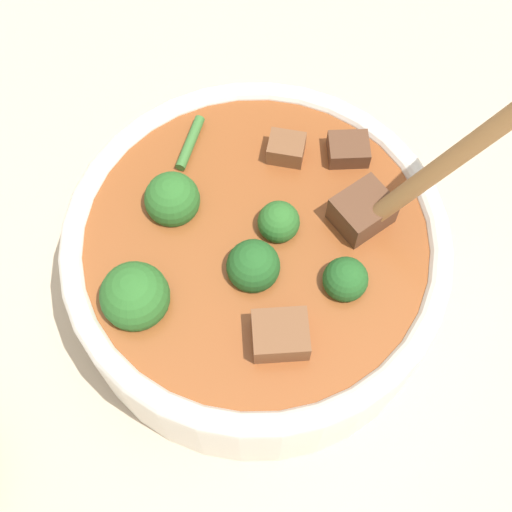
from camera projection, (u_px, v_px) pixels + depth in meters
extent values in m
plane|color=#C6B293|center=(256.00, 286.00, 0.53)|extent=(4.00, 4.00, 0.00)
cylinder|color=white|center=(256.00, 265.00, 0.50)|extent=(0.25, 0.25, 0.08)
torus|color=white|center=(256.00, 241.00, 0.46)|extent=(0.25, 0.25, 0.02)
cylinder|color=brown|center=(256.00, 257.00, 0.48)|extent=(0.23, 0.23, 0.05)
sphere|color=#235B23|center=(345.00, 279.00, 0.44)|extent=(0.03, 0.03, 0.03)
cylinder|color=#6B9956|center=(342.00, 292.00, 0.46)|extent=(0.01, 0.01, 0.01)
sphere|color=#2D6B28|center=(172.00, 199.00, 0.46)|extent=(0.04, 0.04, 0.04)
cylinder|color=#6B9956|center=(176.00, 219.00, 0.49)|extent=(0.01, 0.01, 0.02)
sphere|color=#235B23|center=(255.00, 266.00, 0.44)|extent=(0.03, 0.03, 0.03)
cylinder|color=#6B9956|center=(255.00, 282.00, 0.47)|extent=(0.01, 0.01, 0.02)
sphere|color=#2D6B28|center=(135.00, 296.00, 0.43)|extent=(0.04, 0.04, 0.04)
cylinder|color=#6B9956|center=(142.00, 315.00, 0.46)|extent=(0.02, 0.02, 0.02)
sphere|color=#2D6B28|center=(279.00, 222.00, 0.46)|extent=(0.03, 0.03, 0.03)
cylinder|color=#6B9956|center=(278.00, 236.00, 0.48)|extent=(0.01, 0.01, 0.01)
cube|color=brown|center=(348.00, 152.00, 0.48)|extent=(0.03, 0.03, 0.02)
cube|color=brown|center=(286.00, 150.00, 0.48)|extent=(0.03, 0.02, 0.02)
cube|color=brown|center=(280.00, 337.00, 0.43)|extent=(0.04, 0.03, 0.02)
cube|color=brown|center=(362.00, 212.00, 0.46)|extent=(0.05, 0.05, 0.03)
cylinder|color=#3D7533|center=(190.00, 143.00, 0.49)|extent=(0.02, 0.04, 0.01)
ellipsoid|color=olive|center=(352.00, 232.00, 0.47)|extent=(0.04, 0.03, 0.01)
cylinder|color=olive|center=(490.00, 132.00, 0.38)|extent=(0.13, 0.04, 0.21)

